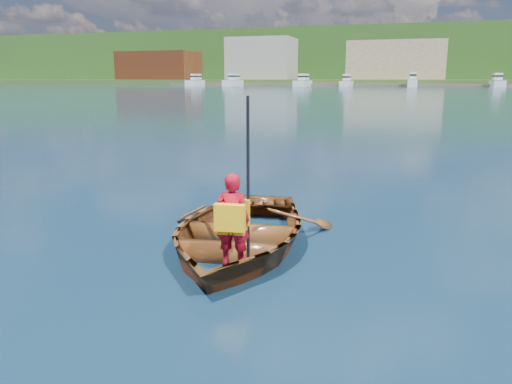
{
  "coord_description": "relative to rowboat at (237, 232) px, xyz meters",
  "views": [
    {
      "loc": [
        1.26,
        -6.73,
        2.18
      ],
      "look_at": [
        -0.58,
        -0.81,
        0.77
      ],
      "focal_mm": 35.0,
      "sensor_mm": 36.0,
      "label": 1
    }
  ],
  "objects": [
    {
      "name": "hillside_trees",
      "position": [
        32.0,
        229.04,
        15.86
      ],
      "size": [
        301.17,
        81.74,
        23.15
      ],
      "color": "#382314",
      "rests_on": "ground"
    },
    {
      "name": "dock",
      "position": [
        2.91,
        148.81,
        0.19
      ],
      "size": [
        160.01,
        11.76,
        0.8
      ],
      "color": "brown",
      "rests_on": "ground"
    },
    {
      "name": "waterfront_buildings",
      "position": [
        -6.89,
        165.81,
        7.53
      ],
      "size": [
        202.0,
        16.0,
        14.0
      ],
      "color": "maroon",
      "rests_on": "ground"
    },
    {
      "name": "marina_yachts",
      "position": [
        7.55,
        144.11,
        1.16
      ],
      "size": [
        142.3,
        12.92,
        4.36
      ],
      "color": "silver",
      "rests_on": "ground"
    },
    {
      "name": "shoreline",
      "position": [
        0.85,
        237.42,
        10.11
      ],
      "size": [
        400.0,
        140.0,
        22.0
      ],
      "color": "#2C571F",
      "rests_on": "ground"
    },
    {
      "name": "rowboat",
      "position": [
        0.0,
        0.0,
        0.0
      ],
      "size": [
        2.92,
        3.79,
        0.73
      ],
      "color": "brown",
      "rests_on": "ground"
    },
    {
      "name": "ground",
      "position": [
        0.85,
        0.81,
        -0.21
      ],
      "size": [
        600.0,
        600.0,
        0.0
      ],
      "color": "#132945",
      "rests_on": "ground"
    },
    {
      "name": "child_paddler",
      "position": [
        0.26,
        -0.87,
        0.44
      ],
      "size": [
        0.42,
        0.38,
        1.9
      ],
      "color": "#AF0A1E",
      "rests_on": "ground"
    }
  ]
}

